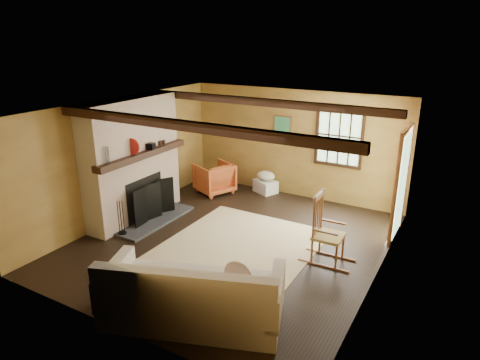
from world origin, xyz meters
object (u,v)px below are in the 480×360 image
Objects in this scene: fireplace at (134,165)px; sofa at (193,299)px; rocking_chair at (326,233)px; laundry_basket at (266,186)px; armchair at (214,178)px.

sofa is at bearing -36.32° from fireplace.
fireplace is 2.05× the size of rocking_chair.
armchair is at bearing -150.08° from laundry_basket.
laundry_basket is (-1.29, 4.69, -0.18)m from sofa.
laundry_basket is at bearing 85.43° from sofa.
fireplace is at bearing -122.50° from laundry_basket.
laundry_basket is at bearing 57.50° from fireplace.
rocking_chair is 2.34× the size of laundry_basket.
fireplace reaches higher than sofa.
rocking_chair is 3.28m from laundry_basket.
fireplace is 4.80× the size of laundry_basket.
armchair is (0.59, 1.96, -0.75)m from fireplace.
fireplace is 3.70m from sofa.
laundry_basket is at bearing 145.05° from armchair.
armchair is at bearing 99.63° from sofa.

